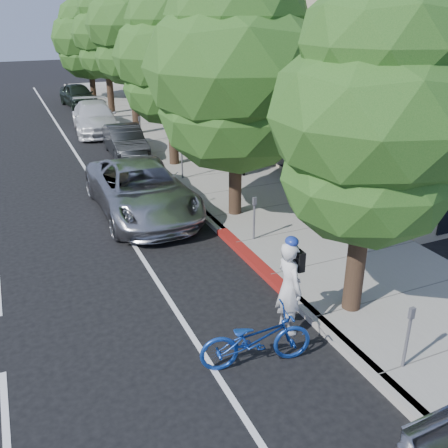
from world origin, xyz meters
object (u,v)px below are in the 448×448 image
street_tree_3 (130,27)px  cyclist (289,287)px  street_tree_0 (373,121)px  silver_suv (141,190)px  street_tree_4 (105,35)px  pedestrian (235,153)px  street_tree_2 (170,58)px  white_pickup (95,117)px  street_tree_1 (236,70)px  dark_suv_far (78,95)px  bicycle (256,339)px  dark_sedan (125,141)px  street_tree_5 (88,39)px

street_tree_3 → cyclist: (-1.60, -17.96, -4.30)m
street_tree_0 → silver_suv: size_ratio=1.16×
street_tree_4 → pedestrian: 15.06m
street_tree_2 → street_tree_3: bearing=90.0°
street_tree_3 → street_tree_0: bearing=-90.0°
street_tree_3 → white_pickup: bearing=135.0°
pedestrian → street_tree_1: bearing=61.5°
street_tree_2 → white_pickup: (-1.80, 7.80, -3.61)m
dark_suv_far → pedestrian: 18.58m
bicycle → dark_suv_far: (1.30, 28.47, 0.18)m
street_tree_1 → bicycle: street_tree_1 is taller
street_tree_4 → silver_suv: 17.15m
street_tree_2 → pedestrian: (1.63, -2.53, -3.34)m
dark_sedan → street_tree_2: bearing=-57.3°
dark_sedan → street_tree_5: bearing=87.0°
cyclist → white_pickup: 19.76m
silver_suv → pedestrian: (4.25, 1.97, 0.22)m
street_tree_1 → street_tree_4: street_tree_1 is taller
street_tree_1 → street_tree_5: (0.00, 24.00, -0.37)m
pedestrian → street_tree_5: bearing=-88.7°
street_tree_2 → dark_suv_far: size_ratio=1.63×
street_tree_0 → silver_suv: street_tree_0 is taller
street_tree_2 → bicycle: size_ratio=3.32×
street_tree_3 → dark_suv_far: size_ratio=1.90×
dark_sedan → dark_suv_far: bearing=92.1°
street_tree_3 → white_pickup: (-1.80, 1.80, -4.54)m
street_tree_0 → street_tree_2: bearing=90.0°
street_tree_2 → dark_sedan: bearing=120.4°
street_tree_5 → white_pickup: 10.90m
street_tree_2 → street_tree_1: bearing=-90.0°
dark_suv_far → white_pickup: bearing=-99.0°
cyclist → dark_sedan: cyclist is taller
street_tree_5 → cyclist: size_ratio=3.46×
street_tree_1 → dark_suv_far: size_ratio=1.74×
street_tree_0 → dark_suv_far: bearing=92.9°
street_tree_3 → pedestrian: bearing=-79.2°
dark_sedan → white_pickup: (-0.34, 5.32, 0.10)m
street_tree_4 → bicycle: street_tree_4 is taller
street_tree_1 → street_tree_4: bearing=90.0°
street_tree_0 → pedestrian: bearing=80.2°
street_tree_5 → dark_suv_far: bearing=-122.5°
bicycle → pedestrian: 11.03m
pedestrian → street_tree_2: bearing=-60.4°
street_tree_3 → silver_suv: (-2.62, -10.50, -4.49)m
street_tree_0 → street_tree_5: (0.00, 30.00, -0.08)m
street_tree_0 → white_pickup: 20.18m
silver_suv → dark_suv_far: (1.22, 20.30, -0.08)m
street_tree_4 → dark_suv_far: (-1.40, 3.80, -3.93)m
bicycle → dark_sedan: 15.19m
street_tree_5 → street_tree_2: bearing=-90.0°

